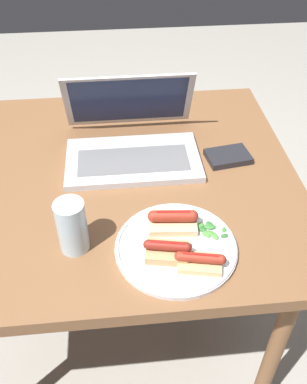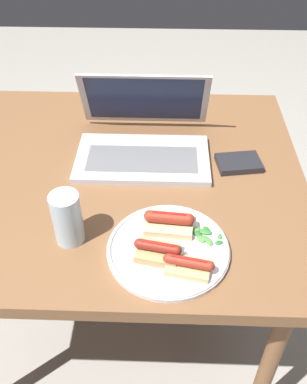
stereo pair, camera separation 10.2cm
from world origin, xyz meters
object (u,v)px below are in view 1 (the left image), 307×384
object	(u,v)px
external_drive	(228,157)
drinking_glass	(72,226)
plate	(176,247)
laptop	(132,142)

from	to	relation	value
external_drive	drinking_glass	bearing A→B (deg)	-154.44
external_drive	plate	bearing A→B (deg)	-130.12
drinking_glass	external_drive	size ratio (longest dim) A/B	1.00
laptop	plate	bearing A→B (deg)	-78.58
drinking_glass	external_drive	world-z (taller)	drinking_glass
plate	drinking_glass	xyz separation A→B (m)	(-0.23, 0.03, 0.06)
laptop	drinking_glass	distance (m)	0.37
plate	drinking_glass	size ratio (longest dim) A/B	2.11
plate	external_drive	bearing A→B (deg)	58.78
external_drive	laptop	bearing A→B (deg)	159.77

